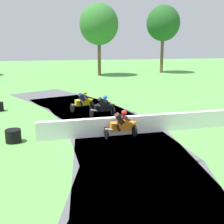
% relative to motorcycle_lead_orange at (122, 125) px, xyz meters
% --- Properties ---
extents(ground_plane, '(120.00, 120.00, 0.00)m').
position_rel_motorcycle_lead_orange_xyz_m(ground_plane, '(-0.07, 0.56, -0.66)').
color(ground_plane, '#569947').
extents(track_asphalt, '(9.46, 30.09, 0.01)m').
position_rel_motorcycle_lead_orange_xyz_m(track_asphalt, '(-1.16, 0.52, -0.66)').
color(track_asphalt, '#515156').
rests_on(track_asphalt, ground).
extents(safety_barrier, '(18.27, 1.02, 0.90)m').
position_rel_motorcycle_lead_orange_xyz_m(safety_barrier, '(5.09, 0.76, -0.21)').
color(safety_barrier, white).
rests_on(safety_barrier, ground).
extents(motorcycle_lead_orange, '(1.68, 0.75, 1.42)m').
position_rel_motorcycle_lead_orange_xyz_m(motorcycle_lead_orange, '(0.00, 0.00, 0.00)').
color(motorcycle_lead_orange, black).
rests_on(motorcycle_lead_orange, ground).
extents(motorcycle_chase_black, '(1.69, 0.92, 1.42)m').
position_rel_motorcycle_lead_orange_xyz_m(motorcycle_chase_black, '(-0.14, 4.05, -0.00)').
color(motorcycle_chase_black, black).
rests_on(motorcycle_chase_black, ground).
extents(motorcycle_trailing_yellow, '(1.72, 1.14, 1.43)m').
position_rel_motorcycle_lead_orange_xyz_m(motorcycle_trailing_yellow, '(-1.17, 5.87, -0.01)').
color(motorcycle_trailing_yellow, black).
rests_on(motorcycle_trailing_yellow, ground).
extents(tire_stack_mid_a, '(0.71, 0.71, 0.60)m').
position_rel_motorcycle_lead_orange_xyz_m(tire_stack_mid_a, '(-5.03, 0.47, -0.36)').
color(tire_stack_mid_a, black).
rests_on(tire_stack_mid_a, ground).
extents(tree_far_left, '(4.80, 4.80, 9.62)m').
position_rel_motorcycle_lead_orange_xyz_m(tree_far_left, '(13.03, 27.77, 6.40)').
color(tree_far_left, brown).
rests_on(tree_far_left, ground).
extents(tree_mid_rise, '(5.13, 5.13, 9.44)m').
position_rel_motorcycle_lead_orange_xyz_m(tree_mid_rise, '(3.34, 26.02, 6.06)').
color(tree_mid_rise, brown).
rests_on(tree_mid_rise, ground).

